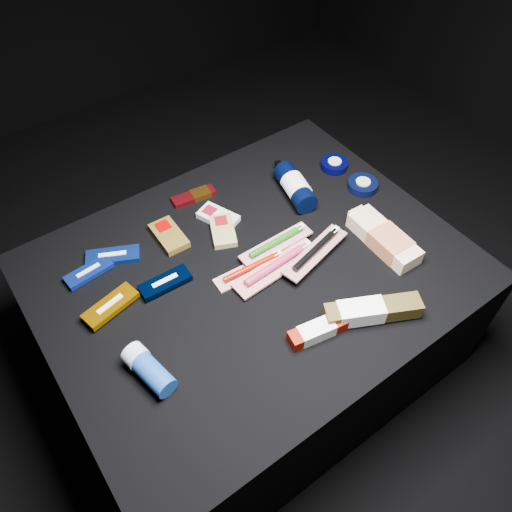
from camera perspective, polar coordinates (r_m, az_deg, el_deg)
ground at (r=1.52m, az=-0.24°, el=-10.81°), size 3.00×3.00×0.00m
cloth_table at (r=1.35m, az=-0.27°, el=-6.62°), size 0.98×0.78×0.40m
luna_bar_0 at (r=1.24m, az=-16.03°, el=-0.02°), size 0.13×0.10×0.02m
luna_bar_1 at (r=1.23m, az=-18.56°, el=-1.75°), size 0.12×0.05×0.01m
luna_bar_2 at (r=1.16m, az=-10.34°, el=-2.99°), size 0.12×0.05×0.02m
luna_bar_3 at (r=1.15m, az=-16.28°, el=-5.49°), size 0.13×0.07×0.02m
clif_bar_0 at (r=1.26m, az=-10.01°, el=2.44°), size 0.06×0.11×0.02m
clif_bar_1 at (r=1.29m, az=-4.50°, el=4.56°), size 0.09×0.12×0.02m
clif_bar_2 at (r=1.26m, az=-3.83°, el=3.03°), size 0.09×0.12×0.02m
power_bar at (r=1.36m, az=-6.87°, el=6.90°), size 0.12×0.05×0.01m
lotion_bottle at (r=1.34m, az=4.50°, el=7.87°), size 0.10×0.20×0.06m
cream_tin_upper at (r=1.45m, az=8.94°, el=10.31°), size 0.08×0.08×0.02m
cream_tin_lower at (r=1.40m, az=12.09°, el=7.93°), size 0.08×0.08×0.03m
bodywash_bottle at (r=1.26m, az=14.50°, el=1.87°), size 0.08×0.21×0.04m
deodorant_stick at (r=1.03m, az=-12.19°, el=-12.52°), size 0.07×0.13×0.05m
toothbrush_pack_0 at (r=1.17m, az=-0.41°, el=-1.38°), size 0.19×0.05×0.02m
toothbrush_pack_1 at (r=1.17m, az=2.50°, el=-1.05°), size 0.23×0.07×0.03m
toothbrush_pack_2 at (r=1.21m, az=2.44°, el=1.53°), size 0.20×0.05×0.02m
toothbrush_pack_3 at (r=1.19m, az=6.88°, el=0.64°), size 0.21×0.09×0.02m
toothpaste_carton_red at (r=1.08m, az=7.55°, el=-8.26°), size 0.17×0.07×0.03m
toothpaste_carton_green at (r=1.11m, az=12.72°, el=-6.17°), size 0.21×0.14×0.04m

